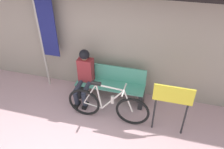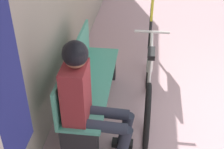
{
  "view_description": "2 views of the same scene",
  "coord_description": "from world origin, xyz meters",
  "px_view_note": "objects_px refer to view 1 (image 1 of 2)",
  "views": [
    {
      "loc": [
        1.51,
        -1.74,
        3.5
      ],
      "look_at": [
        0.53,
        1.9,
        0.88
      ],
      "focal_mm": 35.0,
      "sensor_mm": 36.0,
      "label": 1
    },
    {
      "loc": [
        -2.38,
        1.53,
        2.45
      ],
      "look_at": [
        0.41,
        1.87,
        0.57
      ],
      "focal_mm": 50.0,
      "sensor_mm": 36.0,
      "label": 2
    }
  ],
  "objects_px": {
    "park_bench_near": "(111,85)",
    "signboard": "(172,99)",
    "person_seated": "(84,73)",
    "bicycle": "(108,106)",
    "banner_pole": "(46,34)"
  },
  "relations": [
    {
      "from": "park_bench_near",
      "to": "signboard",
      "type": "xyz_separation_m",
      "value": [
        1.37,
        -0.67,
        0.44
      ]
    },
    {
      "from": "person_seated",
      "to": "banner_pole",
      "type": "xyz_separation_m",
      "value": [
        -0.97,
        0.25,
        0.71
      ]
    },
    {
      "from": "bicycle",
      "to": "banner_pole",
      "type": "bearing_deg",
      "value": 154.11
    },
    {
      "from": "person_seated",
      "to": "bicycle",
      "type": "bearing_deg",
      "value": -38.7
    },
    {
      "from": "banner_pole",
      "to": "signboard",
      "type": "distance_m",
      "value": 3.09
    },
    {
      "from": "park_bench_near",
      "to": "signboard",
      "type": "bearing_deg",
      "value": -26.14
    },
    {
      "from": "park_bench_near",
      "to": "bicycle",
      "type": "xyz_separation_m",
      "value": [
        0.12,
        -0.68,
        -0.01
      ]
    },
    {
      "from": "bicycle",
      "to": "person_seated",
      "type": "relative_size",
      "value": 1.39
    },
    {
      "from": "park_bench_near",
      "to": "signboard",
      "type": "height_order",
      "value": "signboard"
    },
    {
      "from": "bicycle",
      "to": "signboard",
      "type": "height_order",
      "value": "signboard"
    },
    {
      "from": "person_seated",
      "to": "signboard",
      "type": "height_order",
      "value": "person_seated"
    },
    {
      "from": "park_bench_near",
      "to": "person_seated",
      "type": "distance_m",
      "value": 0.68
    },
    {
      "from": "person_seated",
      "to": "signboard",
      "type": "xyz_separation_m",
      "value": [
        1.95,
        -0.56,
        0.12
      ]
    },
    {
      "from": "park_bench_near",
      "to": "banner_pole",
      "type": "distance_m",
      "value": 1.87
    },
    {
      "from": "park_bench_near",
      "to": "person_seated",
      "type": "xyz_separation_m",
      "value": [
        -0.58,
        -0.11,
        0.32
      ]
    }
  ]
}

